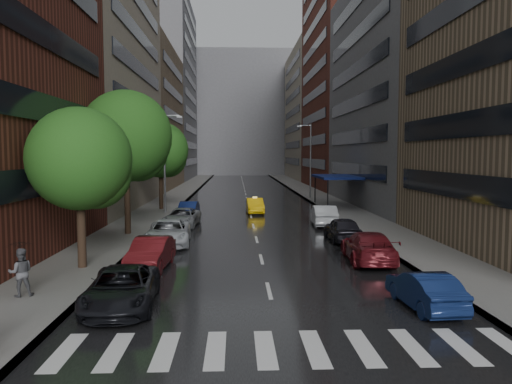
% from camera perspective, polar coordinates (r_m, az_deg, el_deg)
% --- Properties ---
extents(ground, '(220.00, 220.00, 0.00)m').
position_cam_1_polar(ground, '(16.66, 2.43, -14.91)').
color(ground, gray).
rests_on(ground, ground).
extents(road, '(14.00, 140.00, 0.01)m').
position_cam_1_polar(road, '(65.91, -1.16, -0.40)').
color(road, black).
rests_on(road, ground).
extents(sidewalk_left, '(4.00, 140.00, 0.15)m').
position_cam_1_polar(sidewalk_left, '(66.34, -8.95, -0.36)').
color(sidewalk_left, gray).
rests_on(sidewalk_left, ground).
extents(sidewalk_right, '(4.00, 140.00, 0.15)m').
position_cam_1_polar(sidewalk_right, '(66.69, 6.60, -0.31)').
color(sidewalk_right, gray).
rests_on(sidewalk_right, ground).
extents(crosswalk, '(13.15, 2.80, 0.01)m').
position_cam_1_polar(crosswalk, '(14.81, 3.90, -17.40)').
color(crosswalk, silver).
rests_on(crosswalk, ground).
extents(buildings_left, '(8.00, 108.00, 38.00)m').
position_cam_1_polar(buildings_left, '(76.42, -12.89, 12.16)').
color(buildings_left, maroon).
rests_on(buildings_left, ground).
extents(buildings_right, '(8.05, 109.10, 36.00)m').
position_cam_1_polar(buildings_right, '(74.79, 10.53, 11.63)').
color(buildings_right, '#937A5B').
rests_on(buildings_right, ground).
extents(building_far, '(40.00, 14.00, 32.00)m').
position_cam_1_polar(building_far, '(134.08, -1.76, 8.87)').
color(building_far, slate).
rests_on(building_far, ground).
extents(tree_near, '(4.82, 4.82, 7.69)m').
position_cam_1_polar(tree_near, '(24.68, -19.52, 3.56)').
color(tree_near, '#382619').
rests_on(tree_near, ground).
extents(tree_mid, '(6.10, 6.10, 9.73)m').
position_cam_1_polar(tree_mid, '(34.39, -14.62, 6.17)').
color(tree_mid, '#382619').
rests_on(tree_mid, ground).
extents(tree_far, '(5.38, 5.38, 8.57)m').
position_cam_1_polar(tree_far, '(49.19, -10.86, 4.73)').
color(tree_far, '#382619').
rests_on(tree_far, ground).
extents(taxi, '(1.66, 4.31, 1.40)m').
position_cam_1_polar(taxi, '(46.18, -0.13, -1.58)').
color(taxi, '#ECB40C').
rests_on(taxi, ground).
extents(parked_cars_left, '(2.85, 29.81, 1.52)m').
position_cam_1_polar(parked_cars_left, '(30.09, -10.12, -4.82)').
color(parked_cars_left, black).
rests_on(parked_cars_left, ground).
extents(parked_cars_right, '(2.56, 25.06, 1.60)m').
position_cam_1_polar(parked_cars_right, '(29.54, 10.90, -4.91)').
color(parked_cars_right, '#101E4B').
rests_on(parked_cars_right, ground).
extents(ped_black_umbrella, '(1.07, 0.98, 2.09)m').
position_cam_1_polar(ped_black_umbrella, '(20.85, -25.33, -7.46)').
color(ped_black_umbrella, '#545459').
rests_on(ped_black_umbrella, sidewalk_left).
extents(street_lamp_left, '(1.74, 0.22, 9.00)m').
position_cam_1_polar(street_lamp_left, '(46.12, -10.31, 3.55)').
color(street_lamp_left, gray).
rests_on(street_lamp_left, sidewalk_left).
extents(street_lamp_right, '(1.74, 0.22, 9.00)m').
position_cam_1_polar(street_lamp_right, '(61.34, 6.18, 3.79)').
color(street_lamp_right, gray).
rests_on(street_lamp_right, sidewalk_right).
extents(awning, '(4.00, 8.00, 3.12)m').
position_cam_1_polar(awning, '(51.76, 9.18, 1.71)').
color(awning, navy).
rests_on(awning, sidewalk_right).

